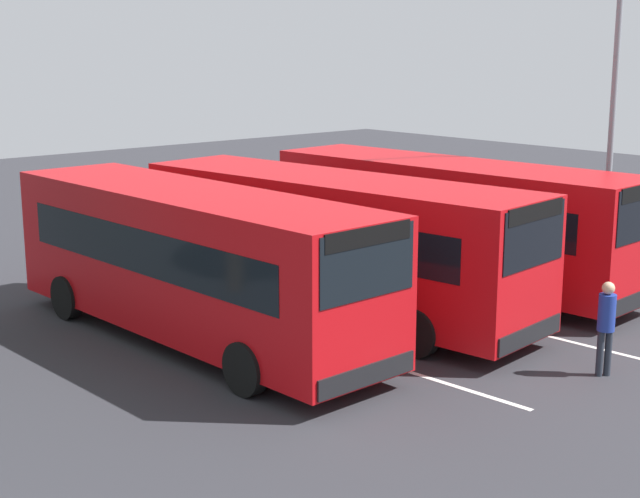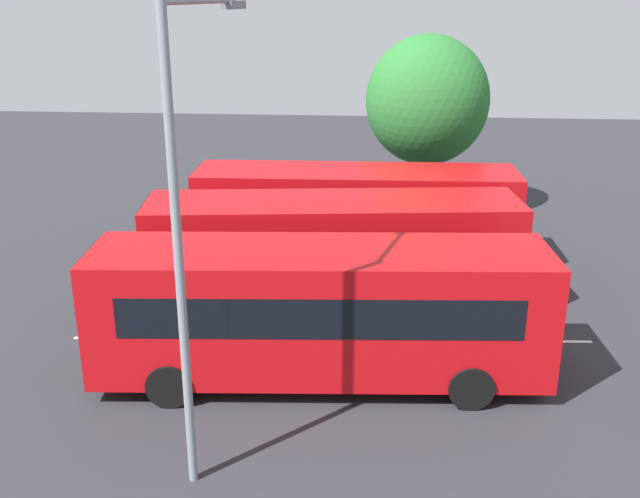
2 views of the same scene
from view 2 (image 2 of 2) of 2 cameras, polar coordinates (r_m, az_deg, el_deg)
The scene contains 9 objects.
ground_plane at distance 20.39m, azimuth 1.27°, elevation -4.73°, with size 66.13×66.13×0.00m, color #2B2B30.
bus_far_left at distance 23.09m, azimuth 2.71°, elevation 2.78°, with size 10.06×2.83×3.12m.
bus_center_left at distance 19.82m, azimuth 0.95°, elevation -0.08°, with size 10.21×3.60×3.12m.
bus_center_right at distance 16.17m, azimuth -0.09°, elevation -4.78°, with size 10.14×3.15×3.12m.
pedestrian at distance 20.50m, azimuth -17.06°, elevation -2.28°, with size 0.44×0.44×1.79m.
street_lamp at distance 12.11m, azimuth -10.52°, elevation 1.91°, with size 0.87×2.62×8.32m.
depot_tree at distance 28.06m, azimuth 8.37°, elevation 11.36°, with size 4.59×4.13×6.91m.
lane_stripe_outer_left at distance 22.11m, azimuth 1.57°, elevation -2.72°, with size 13.17×0.12×0.01m, color silver.
lane_stripe_inner_left at distance 18.69m, azimuth 0.92°, elevation -7.08°, with size 13.17×0.12×0.01m, color silver.
Camera 2 is at (-1.07, 18.55, 8.40)m, focal length 41.03 mm.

